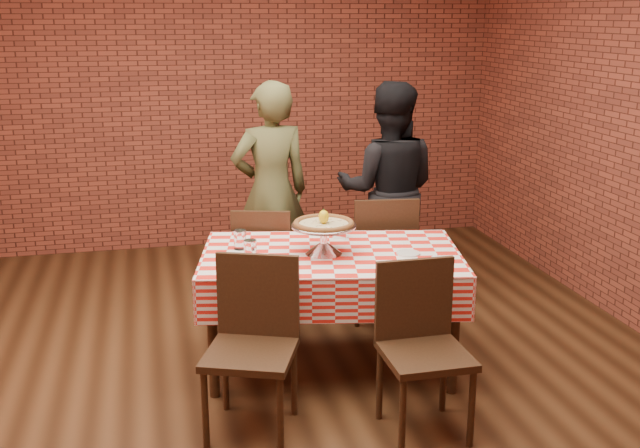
% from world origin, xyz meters
% --- Properties ---
extents(ground, '(6.00, 6.00, 0.00)m').
position_xyz_m(ground, '(0.00, 0.00, 0.00)').
color(ground, black).
rests_on(ground, ground).
extents(back_wall, '(5.50, 0.00, 5.50)m').
position_xyz_m(back_wall, '(0.00, 3.00, 1.45)').
color(back_wall, brown).
rests_on(back_wall, ground).
extents(table, '(1.72, 1.22, 0.75)m').
position_xyz_m(table, '(0.51, 0.17, 0.38)').
color(table, '#352212').
rests_on(table, ground).
extents(tablecloth, '(1.76, 1.27, 0.27)m').
position_xyz_m(tablecloth, '(0.51, 0.17, 0.62)').
color(tablecloth, red).
rests_on(tablecloth, table).
extents(pizza_stand, '(0.51, 0.51, 0.18)m').
position_xyz_m(pizza_stand, '(0.46, 0.16, 0.85)').
color(pizza_stand, silver).
rests_on(pizza_stand, tablecloth).
extents(pizza, '(0.46, 0.46, 0.03)m').
position_xyz_m(pizza, '(0.46, 0.16, 0.94)').
color(pizza, '#C3B188').
rests_on(pizza, pizza_stand).
extents(lemon, '(0.08, 0.08, 0.08)m').
position_xyz_m(lemon, '(0.46, 0.16, 0.99)').
color(lemon, yellow).
rests_on(lemon, pizza).
extents(water_glass_left, '(0.09, 0.09, 0.12)m').
position_xyz_m(water_glass_left, '(0.00, 0.14, 0.82)').
color(water_glass_left, white).
rests_on(water_glass_left, tablecloth).
extents(water_glass_right, '(0.09, 0.09, 0.12)m').
position_xyz_m(water_glass_right, '(-0.03, 0.37, 0.82)').
color(water_glass_right, white).
rests_on(water_glass_right, tablecloth).
extents(side_plate, '(0.17, 0.17, 0.01)m').
position_xyz_m(side_plate, '(0.96, 0.03, 0.76)').
color(side_plate, white).
rests_on(side_plate, tablecloth).
extents(sweetener_packet_a, '(0.06, 0.05, 0.00)m').
position_xyz_m(sweetener_packet_a, '(1.06, -0.13, 0.76)').
color(sweetener_packet_a, white).
rests_on(sweetener_packet_a, tablecloth).
extents(sweetener_packet_b, '(0.06, 0.06, 0.00)m').
position_xyz_m(sweetener_packet_b, '(1.10, -0.06, 0.76)').
color(sweetener_packet_b, white).
rests_on(sweetener_packet_b, tablecloth).
extents(condiment_caddy, '(0.11, 0.11, 0.13)m').
position_xyz_m(condiment_caddy, '(0.64, 0.47, 0.82)').
color(condiment_caddy, silver).
rests_on(condiment_caddy, tablecloth).
extents(chair_near_left, '(0.59, 0.59, 0.94)m').
position_xyz_m(chair_near_left, '(-0.10, -0.50, 0.47)').
color(chair_near_left, '#352212').
rests_on(chair_near_left, ground).
extents(chair_near_right, '(0.44, 0.44, 0.92)m').
position_xyz_m(chair_near_right, '(0.80, -0.73, 0.46)').
color(chair_near_right, '#352212').
rests_on(chair_near_right, ground).
extents(chair_far_left, '(0.51, 0.51, 0.89)m').
position_xyz_m(chair_far_left, '(0.21, 0.95, 0.44)').
color(chair_far_left, '#352212').
rests_on(chair_far_left, ground).
extents(chair_far_right, '(0.51, 0.51, 0.94)m').
position_xyz_m(chair_far_right, '(1.06, 0.90, 0.47)').
color(chair_far_right, '#352212').
rests_on(chair_far_right, ground).
extents(diner_olive, '(0.67, 0.49, 1.70)m').
position_xyz_m(diner_olive, '(0.35, 1.49, 0.85)').
color(diner_olive, brown).
rests_on(diner_olive, ground).
extents(diner_black, '(0.99, 0.87, 1.69)m').
position_xyz_m(diner_black, '(1.25, 1.36, 0.84)').
color(diner_black, black).
rests_on(diner_black, ground).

